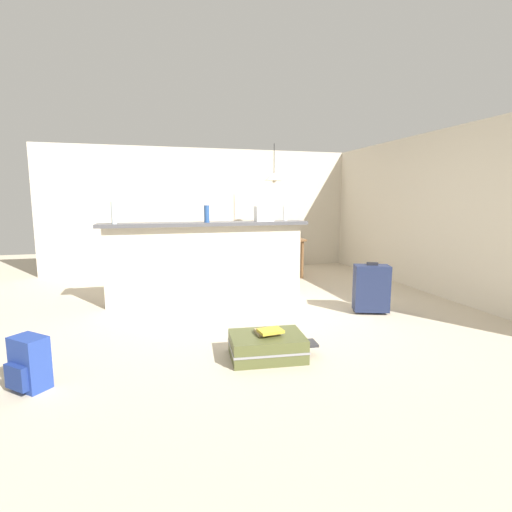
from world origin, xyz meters
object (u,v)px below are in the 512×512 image
at_px(bottle_blue, 207,214).
at_px(book_stack, 269,331).
at_px(dining_table, 272,243).
at_px(pendant_lamp, 274,177).
at_px(backpack_blue, 29,364).
at_px(dining_chair_near_partition, 277,253).
at_px(suitcase_upright_navy, 371,288).
at_px(dining_chair_far_side, 266,246).
at_px(bottle_white, 285,213).
at_px(bottle_clear, 114,213).
at_px(suitcase_flat_olive, 267,346).
at_px(grocery_bag, 264,214).

relative_size(bottle_blue, book_stack, 0.99).
height_order(dining_table, pendant_lamp, pendant_lamp).
distance_m(bottle_blue, backpack_blue, 2.97).
height_order(dining_chair_near_partition, suitcase_upright_navy, dining_chair_near_partition).
height_order(backpack_blue, book_stack, backpack_blue).
xyz_separation_m(dining_chair_far_side, suitcase_upright_navy, (0.46, -3.20, -0.19)).
height_order(bottle_white, pendant_lamp, pendant_lamp).
xyz_separation_m(dining_table, dining_chair_far_side, (0.05, 0.56, -0.13)).
bearing_deg(bottle_clear, backpack_blue, -103.04).
distance_m(dining_chair_near_partition, pendant_lamp, 1.50).
xyz_separation_m(bottle_white, suitcase_upright_navy, (0.74, -1.27, -0.93)).
bearing_deg(suitcase_flat_olive, grocery_bag, 74.19).
relative_size(bottle_white, suitcase_upright_navy, 0.32).
xyz_separation_m(bottle_blue, pendant_lamp, (1.52, 1.64, 0.63)).
xyz_separation_m(bottle_white, pendant_lamp, (0.30, 1.46, 0.64)).
height_order(suitcase_upright_navy, book_stack, suitcase_upright_navy).
bearing_deg(bottle_blue, dining_table, 46.72).
bearing_deg(bottle_clear, dining_chair_near_partition, 22.21).
relative_size(dining_chair_far_side, suitcase_upright_navy, 1.39).
height_order(bottle_clear, backpack_blue, bottle_clear).
height_order(bottle_clear, bottle_white, bottle_clear).
bearing_deg(suitcase_upright_navy, pendant_lamp, 99.24).
bearing_deg(bottle_white, book_stack, -113.05).
relative_size(dining_table, pendant_lamp, 1.53).
distance_m(bottle_clear, suitcase_upright_navy, 3.51).
distance_m(bottle_white, grocery_bag, 0.38).
distance_m(bottle_white, pendant_lamp, 1.62).
relative_size(bottle_white, grocery_bag, 0.82).
height_order(dining_chair_far_side, backpack_blue, dining_chair_far_side).
bearing_deg(bottle_blue, book_stack, -82.88).
distance_m(bottle_white, book_stack, 2.67).
relative_size(bottle_blue, dining_chair_far_side, 0.26).
bearing_deg(pendant_lamp, backpack_blue, -130.41).
xyz_separation_m(bottle_white, suitcase_flat_olive, (-0.98, -2.28, -1.15)).
bearing_deg(dining_chair_near_partition, dining_table, 83.45).
xyz_separation_m(bottle_blue, dining_chair_near_partition, (1.40, 1.06, -0.75)).
height_order(dining_chair_far_side, book_stack, dining_chair_far_side).
distance_m(dining_table, dining_chair_near_partition, 0.50).
xyz_separation_m(bottle_clear, grocery_bag, (2.08, 0.08, -0.04)).
distance_m(bottle_white, suitcase_flat_olive, 2.74).
bearing_deg(dining_table, dining_chair_near_partition, -96.55).
bearing_deg(suitcase_flat_olive, backpack_blue, -177.79).
relative_size(bottle_blue, dining_table, 0.22).
distance_m(bottle_clear, dining_chair_far_side, 3.54).
xyz_separation_m(grocery_bag, pendant_lamp, (0.66, 1.57, 0.64)).
distance_m(suitcase_upright_navy, backpack_blue, 3.85).
bearing_deg(bottle_white, pendant_lamp, 78.50).
distance_m(suitcase_flat_olive, suitcase_upright_navy, 2.01).
bearing_deg(dining_chair_near_partition, grocery_bag, -118.64).
bearing_deg(bottle_blue, backpack_blue, -128.43).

